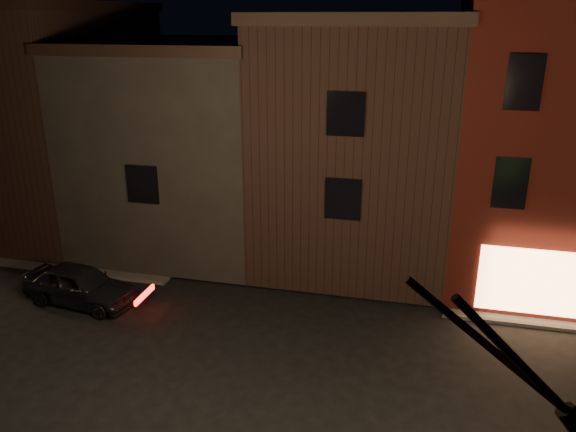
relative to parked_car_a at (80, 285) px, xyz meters
name	(u,v)px	position (x,y,z in m)	size (l,w,h in m)	color
ground	(253,387)	(7.16, -3.11, -0.69)	(120.00, 120.00, 0.00)	black
sidewalk_far_left	(57,163)	(-12.84, 16.89, -0.63)	(30.00, 30.00, 0.12)	#2D2B28
corner_building	(540,134)	(15.16, 6.37, 4.71)	(6.50, 8.50, 10.50)	#430F0B
row_building_a	(362,136)	(8.66, 7.39, 4.14)	(7.30, 10.30, 9.40)	black
row_building_b	(196,139)	(1.41, 7.39, 3.64)	(7.80, 10.30, 8.40)	black
row_building_c	(48,116)	(-5.84, 7.39, 4.39)	(7.30, 10.30, 9.90)	black
parked_car_a	(80,285)	(0.00, 0.00, 0.00)	(1.63, 4.05, 1.38)	black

